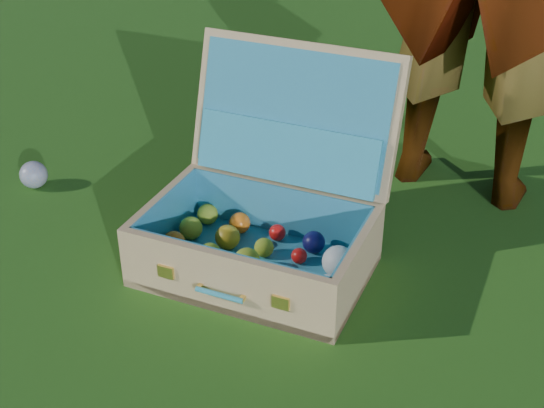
{
  "coord_description": "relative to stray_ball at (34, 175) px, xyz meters",
  "views": [
    {
      "loc": [
        1.04,
        -1.08,
        1.05
      ],
      "look_at": [
        0.19,
        0.16,
        0.15
      ],
      "focal_mm": 50.0,
      "sensor_mm": 36.0,
      "label": 1
    }
  ],
  "objects": [
    {
      "name": "suitcase",
      "position": [
        0.73,
        0.09,
        0.1
      ],
      "size": [
        0.59,
        0.56,
        0.48
      ],
      "rotation": [
        0.0,
        0.0,
        0.19
      ],
      "color": "tan",
      "rests_on": "ground"
    },
    {
      "name": "stray_ball",
      "position": [
        0.0,
        0.0,
        0.0
      ],
      "size": [
        0.08,
        0.08,
        0.08
      ],
      "primitive_type": "sphere",
      "color": "#4370AE",
      "rests_on": "ground"
    },
    {
      "name": "ground",
      "position": [
        0.56,
        -0.08,
        -0.04
      ],
      "size": [
        60.0,
        60.0,
        0.0
      ],
      "primitive_type": "plane",
      "color": "#215114",
      "rests_on": "ground"
    }
  ]
}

